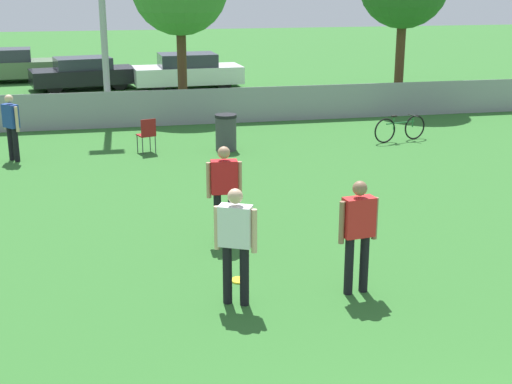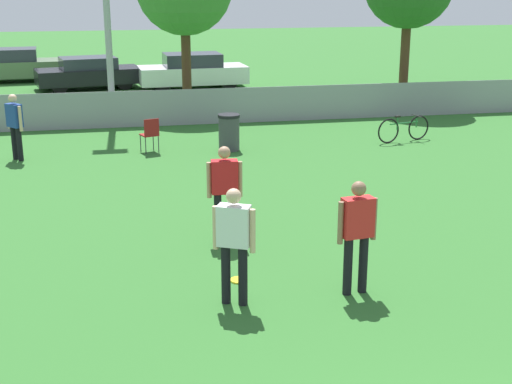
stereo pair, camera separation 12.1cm
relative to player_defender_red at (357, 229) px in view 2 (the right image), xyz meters
name	(u,v)px [view 2 (the right image)]	position (x,y,z in m)	size (l,w,h in m)	color
fence_backline	(226,106)	(0.16, 12.71, -0.43)	(20.62, 0.07, 1.21)	gray
player_defender_red	(357,229)	(0.00, 0.00, 0.00)	(0.60, 0.28, 1.68)	black
player_receiver_white	(234,238)	(-1.76, 0.00, 0.00)	(0.55, 0.40, 1.68)	black
player_thrower_red	(225,187)	(-1.50, 2.46, 0.00)	(0.60, 0.26, 1.68)	black
spectator_in_blue	(15,122)	(-5.67, 9.11, -0.02)	(0.44, 0.47, 1.65)	black
frisbee_disc	(239,280)	(-1.57, 0.74, -0.97)	(0.26, 0.26, 0.03)	yellow
folding_chair_sideline	(150,133)	(-2.38, 9.27, -0.46)	(0.51, 0.52, 0.90)	#333338
bicycle_sideline	(404,129)	(4.57, 9.18, -0.62)	(1.67, 0.56, 0.74)	black
trash_bin	(229,132)	(-0.33, 9.12, -0.50)	(0.57, 0.57, 0.95)	#3F3F44
parked_car_olive	(11,65)	(-7.53, 23.73, -0.28)	(4.35, 2.11, 1.42)	black
parked_car_dark	(89,73)	(-4.18, 20.86, -0.33)	(4.41, 2.54, 1.29)	black
parked_car_white	(193,71)	(0.00, 20.34, -0.30)	(4.45, 2.07, 1.40)	black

